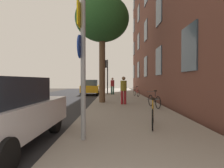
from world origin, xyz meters
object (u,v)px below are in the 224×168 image
tree_near (102,20)px  bicycle_2 (136,92)px  bicycle_1 (154,101)px  bicycle_0 (153,115)px  pedestrian_0 (124,88)px  sign_post (82,57)px  car_0 (0,112)px  traffic_light (106,71)px  car_1 (91,87)px  pedestrian_1 (112,85)px

tree_near → bicycle_2: (2.83, 4.56, -5.07)m
tree_near → bicycle_1: size_ratio=4.33×
bicycle_0 → pedestrian_0: 5.51m
sign_post → car_0: (-1.80, -0.33, -1.29)m
bicycle_1 → bicycle_2: (-0.07, 6.95, -0.01)m
bicycle_0 → bicycle_2: 11.06m
sign_post → bicycle_2: 12.77m
pedestrian_0 → traffic_light: bearing=99.0°
traffic_light → car_1: bearing=162.0°
bicycle_1 → car_1: size_ratio=0.40×
bicycle_0 → pedestrian_0: size_ratio=0.95×
pedestrian_1 → tree_near: bearing=-95.4°
bicycle_0 → bicycle_2: size_ratio=0.99×
pedestrian_0 → car_0: (-3.18, -7.08, -0.24)m
bicycle_2 → bicycle_1: bearing=-89.4°
car_1 → pedestrian_0: bearing=-71.3°
bicycle_1 → pedestrian_1: pedestrian_1 is taller
car_0 → bicycle_0: bearing=23.4°
bicycle_2 → tree_near: bearing=-121.8°
tree_near → traffic_light: bearing=89.8°
bicycle_0 → pedestrian_1: 13.50m
pedestrian_1 → car_1: 2.55m
tree_near → car_0: (-1.83, -8.11, -4.70)m
bicycle_2 → car_1: 5.64m
tree_near → bicycle_1: 6.31m
sign_post → bicycle_0: sign_post is taller
pedestrian_0 → car_1: pedestrian_0 is taller
pedestrian_1 → car_1: size_ratio=0.43×
car_0 → car_1: (0.15, 16.04, -0.00)m
bicycle_0 → pedestrian_1: pedestrian_1 is taller
tree_near → car_1: size_ratio=1.73×
tree_near → bicycle_0: size_ratio=4.37×
pedestrian_1 → car_0: bearing=-99.4°
tree_near → bicycle_2: size_ratio=4.30×
sign_post → car_1: 15.85m
sign_post → car_0: size_ratio=0.85×
pedestrian_1 → sign_post: bearing=-92.7°
sign_post → tree_near: size_ratio=0.50×
bicycle_1 → pedestrian_0: pedestrian_0 is taller
traffic_light → bicycle_1: bearing=-73.6°
bicycle_2 → pedestrian_0: 5.81m
pedestrian_0 → bicycle_0: bearing=-83.7°
tree_near → car_1: (-1.68, 7.93, -4.70)m
car_1 → pedestrian_1: bearing=-22.8°
bicycle_1 → bicycle_2: size_ratio=0.99×
tree_near → car_1: 9.37m
traffic_light → bicycle_0: traffic_light is taller
tree_near → bicycle_0: (1.96, -6.47, -5.07)m
tree_near → pedestrian_1: (0.66, 6.95, -4.44)m
car_0 → pedestrian_0: bearing=65.8°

